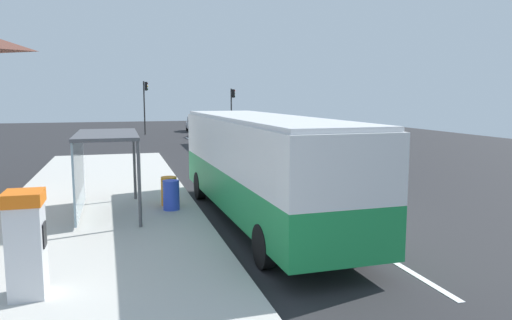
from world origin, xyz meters
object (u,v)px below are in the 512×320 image
(recycling_bin_orange, at_px, (169,191))
(sedan_near, at_px, (196,124))
(bus, at_px, (261,162))
(sedan_far, at_px, (209,129))
(ticket_machine, at_px, (26,243))
(white_van, at_px, (226,128))
(bus_shelter, at_px, (97,152))
(recycling_bin_blue, at_px, (171,195))
(traffic_light_near_side, at_px, (232,103))
(traffic_light_far_side, at_px, (145,99))

(recycling_bin_orange, bearing_deg, sedan_near, 79.70)
(bus, bearing_deg, sedan_far, 82.44)
(ticket_machine, bearing_deg, white_van, 70.38)
(sedan_near, height_order, bus_shelter, bus_shelter)
(white_van, bearing_deg, recycling_bin_blue, -106.99)
(ticket_machine, relative_size, recycling_bin_orange, 2.04)
(traffic_light_near_side, relative_size, bus_shelter, 1.13)
(ticket_machine, bearing_deg, sedan_far, 74.33)
(recycling_bin_orange, relative_size, traffic_light_near_side, 0.21)
(white_van, xyz_separation_m, bus_shelter, (-8.61, -20.87, 0.75))
(sedan_near, xyz_separation_m, bus_shelter, (-8.72, -36.41, 1.31))
(sedan_far, relative_size, recycling_bin_blue, 4.72)
(sedan_far, xyz_separation_m, bus_shelter, (-8.72, -28.53, 1.31))
(bus, height_order, traffic_light_near_side, traffic_light_near_side)
(recycling_bin_blue, xyz_separation_m, bus_shelter, (-2.21, 0.08, 1.44))
(ticket_machine, distance_m, recycling_bin_blue, 6.87)
(bus_shelter, bearing_deg, recycling_bin_orange, 15.77)
(white_van, bearing_deg, recycling_bin_orange, -107.55)
(sedan_far, bearing_deg, bus, -97.56)
(recycling_bin_blue, height_order, traffic_light_far_side, traffic_light_far_side)
(white_van, xyz_separation_m, recycling_bin_blue, (-6.40, -20.94, -0.69))
(bus, relative_size, ticket_machine, 5.70)
(white_van, xyz_separation_m, sedan_near, (0.10, 15.54, -0.55))
(bus, relative_size, bus_shelter, 2.77)
(traffic_light_far_side, distance_m, bus_shelter, 33.67)
(white_van, distance_m, ticket_machine, 28.66)
(bus_shelter, bearing_deg, white_van, 67.57)
(white_van, relative_size, recycling_bin_orange, 5.52)
(recycling_bin_blue, bearing_deg, white_van, 73.01)
(ticket_machine, height_order, bus_shelter, bus_shelter)
(white_van, xyz_separation_m, ticket_machine, (-9.62, -26.99, -0.17))
(bus, relative_size, sedan_near, 2.46)
(bus, xyz_separation_m, bus_shelter, (-4.70, 1.74, 0.25))
(bus, relative_size, traffic_light_near_side, 2.44)
(recycling_bin_orange, bearing_deg, white_van, 72.45)
(recycling_bin_blue, xyz_separation_m, traffic_light_near_side, (9.71, 32.76, 2.39))
(white_van, relative_size, traffic_light_far_side, 1.00)
(sedan_far, height_order, ticket_machine, ticket_machine)
(white_van, distance_m, recycling_bin_orange, 21.24)
(ticket_machine, relative_size, recycling_bin_blue, 2.04)
(white_van, distance_m, sedan_far, 7.69)
(traffic_light_near_side, bearing_deg, sedan_far, -127.65)
(ticket_machine, bearing_deg, traffic_light_far_side, 83.78)
(ticket_machine, relative_size, traffic_light_far_side, 0.37)
(recycling_bin_blue, distance_m, traffic_light_far_side, 33.69)
(traffic_light_far_side, relative_size, bus_shelter, 1.31)
(sedan_near, height_order, recycling_bin_blue, sedan_near)
(white_van, xyz_separation_m, recycling_bin_orange, (-6.40, -20.24, -0.69))
(sedan_near, distance_m, ticket_machine, 43.63)
(traffic_light_near_side, bearing_deg, bus, -101.84)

